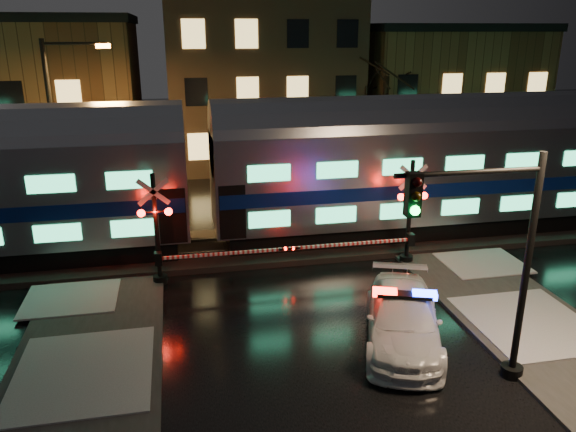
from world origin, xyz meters
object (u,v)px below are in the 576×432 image
Objects in this scene: traffic_light at (493,268)px; crossing_signal_right at (401,223)px; crossing_signal_left at (168,240)px; streetlight at (60,124)px; police_car at (403,319)px.

crossing_signal_right is at bearing 95.50° from traffic_light.
streetlight reaches higher than crossing_signal_left.
streetlight reaches higher than traffic_light.
police_car is 8.52m from crossing_signal_left.
crossing_signal_left is at bearing 160.12° from police_car.
streetlight is (-4.33, 6.70, 3.11)m from crossing_signal_left.
traffic_light is 0.72× the size of streetlight.
traffic_light is (1.24, -2.20, 2.44)m from police_car.
crossing_signal_left is (-6.56, 5.37, 0.93)m from police_car.
streetlight is (-10.88, 12.06, 4.04)m from police_car.
crossing_signal_right is 0.69× the size of streetlight.
police_car is 16.74m from streetlight.
traffic_light reaches higher than crossing_signal_left.
police_car is 0.96× the size of crossing_signal_left.
police_car is 3.51m from traffic_light.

